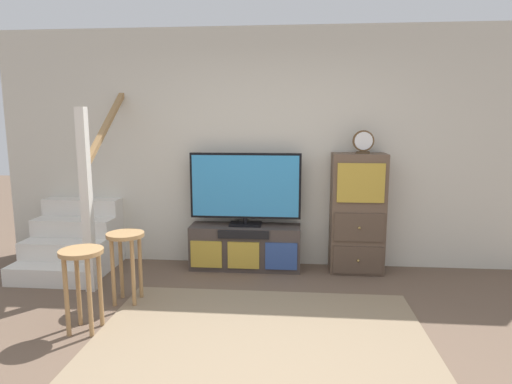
{
  "coord_description": "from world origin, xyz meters",
  "views": [
    {
      "loc": [
        0.24,
        -2.57,
        1.67
      ],
      "look_at": [
        -0.15,
        1.87,
        0.94
      ],
      "focal_mm": 30.56,
      "sensor_mm": 36.0,
      "label": 1
    }
  ],
  "objects_px": {
    "media_console": "(245,247)",
    "bar_stool_far": "(126,250)",
    "bar_stool_near": "(82,270)",
    "side_cabinet": "(357,214)",
    "desk_clock": "(363,142)",
    "television": "(245,187)"
  },
  "relations": [
    {
      "from": "side_cabinet",
      "to": "desk_clock",
      "type": "relative_size",
      "value": 5.33
    },
    {
      "from": "desk_clock",
      "to": "television",
      "type": "bearing_deg",
      "value": 178.72
    },
    {
      "from": "desk_clock",
      "to": "bar_stool_near",
      "type": "bearing_deg",
      "value": -146.1
    },
    {
      "from": "television",
      "to": "side_cabinet",
      "type": "distance_m",
      "value": 1.27
    },
    {
      "from": "side_cabinet",
      "to": "bar_stool_near",
      "type": "height_order",
      "value": "side_cabinet"
    },
    {
      "from": "media_console",
      "to": "bar_stool_near",
      "type": "relative_size",
      "value": 1.84
    },
    {
      "from": "media_console",
      "to": "side_cabinet",
      "type": "xyz_separation_m",
      "value": [
        1.24,
        0.01,
        0.41
      ]
    },
    {
      "from": "desk_clock",
      "to": "bar_stool_far",
      "type": "relative_size",
      "value": 0.37
    },
    {
      "from": "side_cabinet",
      "to": "desk_clock",
      "type": "distance_m",
      "value": 0.79
    },
    {
      "from": "television",
      "to": "media_console",
      "type": "bearing_deg",
      "value": -90.0
    },
    {
      "from": "television",
      "to": "bar_stool_far",
      "type": "xyz_separation_m",
      "value": [
        -0.98,
        -1.06,
        -0.44
      ]
    },
    {
      "from": "media_console",
      "to": "bar_stool_far",
      "type": "relative_size",
      "value": 1.87
    },
    {
      "from": "media_console",
      "to": "television",
      "type": "relative_size",
      "value": 1.0
    },
    {
      "from": "media_console",
      "to": "bar_stool_near",
      "type": "xyz_separation_m",
      "value": [
        -1.11,
        -1.61,
        0.26
      ]
    },
    {
      "from": "bar_stool_near",
      "to": "bar_stool_far",
      "type": "bearing_deg",
      "value": 77.15
    },
    {
      "from": "television",
      "to": "bar_stool_far",
      "type": "relative_size",
      "value": 1.87
    },
    {
      "from": "desk_clock",
      "to": "bar_stool_far",
      "type": "distance_m",
      "value": 2.66
    },
    {
      "from": "media_console",
      "to": "desk_clock",
      "type": "height_order",
      "value": "desk_clock"
    },
    {
      "from": "side_cabinet",
      "to": "media_console",
      "type": "bearing_deg",
      "value": -179.53
    },
    {
      "from": "media_console",
      "to": "desk_clock",
      "type": "distance_m",
      "value": 1.75
    },
    {
      "from": "bar_stool_far",
      "to": "bar_stool_near",
      "type": "bearing_deg",
      "value": -102.85
    },
    {
      "from": "media_console",
      "to": "bar_stool_far",
      "type": "height_order",
      "value": "bar_stool_far"
    }
  ]
}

